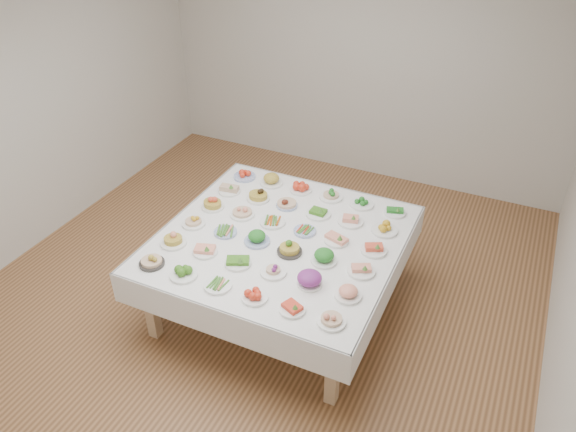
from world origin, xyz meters
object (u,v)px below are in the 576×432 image
at_px(dish_0, 151,259).
at_px(dish_18, 212,202).
at_px(display_table, 281,244).
at_px(dish_35, 395,211).

height_order(dish_0, dish_18, dish_18).
xyz_separation_m(display_table, dish_35, (0.78, 0.77, 0.10)).
bearing_deg(display_table, dish_18, 168.42).
bearing_deg(dish_35, dish_18, -158.33).
height_order(display_table, dish_35, dish_35).
distance_m(display_table, dish_0, 1.09).
relative_size(display_table, dish_18, 9.14).
xyz_separation_m(display_table, dish_0, (-0.77, -0.76, 0.13)).
xyz_separation_m(display_table, dish_18, (-0.77, 0.16, 0.13)).
xyz_separation_m(dish_18, dish_35, (1.55, 0.61, -0.03)).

